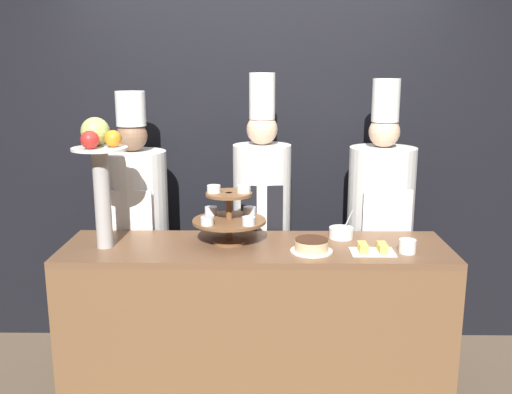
{
  "coord_description": "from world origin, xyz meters",
  "views": [
    {
      "loc": [
        0.04,
        -2.69,
        1.9
      ],
      "look_at": [
        0.0,
        0.39,
        1.2
      ],
      "focal_mm": 40.0,
      "sensor_mm": 36.0,
      "label": 1
    }
  ],
  "objects": [
    {
      "name": "wall_back",
      "position": [
        0.0,
        1.17,
        1.4
      ],
      "size": [
        10.0,
        0.06,
        2.8
      ],
      "color": "black",
      "rests_on": "ground_plane"
    },
    {
      "name": "buffet_counter",
      "position": [
        0.0,
        0.29,
        0.47
      ],
      "size": [
        2.11,
        0.58,
        0.95
      ],
      "color": "brown",
      "rests_on": "ground_plane"
    },
    {
      "name": "tiered_stand",
      "position": [
        -0.15,
        0.34,
        1.11
      ],
      "size": [
        0.41,
        0.41,
        0.33
      ],
      "color": "brown",
      "rests_on": "buffet_counter"
    },
    {
      "name": "fruit_pedestal",
      "position": [
        -0.83,
        0.27,
        1.42
      ],
      "size": [
        0.29,
        0.29,
        0.7
      ],
      "color": "#B2ADA8",
      "rests_on": "buffet_counter"
    },
    {
      "name": "cake_round",
      "position": [
        0.3,
        0.19,
        0.98
      ],
      "size": [
        0.22,
        0.22,
        0.07
      ],
      "color": "white",
      "rests_on": "buffet_counter"
    },
    {
      "name": "cup_white",
      "position": [
        0.8,
        0.18,
        0.99
      ],
      "size": [
        0.09,
        0.09,
        0.07
      ],
      "color": "white",
      "rests_on": "buffet_counter"
    },
    {
      "name": "cake_square_tray",
      "position": [
        0.62,
        0.18,
        0.97
      ],
      "size": [
        0.23,
        0.16,
        0.05
      ],
      "color": "white",
      "rests_on": "buffet_counter"
    },
    {
      "name": "serving_bowl_far",
      "position": [
        0.49,
        0.44,
        0.98
      ],
      "size": [
        0.14,
        0.14,
        0.16
      ],
      "color": "white",
      "rests_on": "buffet_counter"
    },
    {
      "name": "chef_left",
      "position": [
        -0.77,
        0.79,
        0.96
      ],
      "size": [
        0.41,
        0.41,
        1.76
      ],
      "color": "black",
      "rests_on": "ground_plane"
    },
    {
      "name": "chef_center_left",
      "position": [
        0.03,
        0.79,
        1.0
      ],
      "size": [
        0.36,
        0.36,
        1.87
      ],
      "color": "#28282D",
      "rests_on": "ground_plane"
    },
    {
      "name": "chef_center_right",
      "position": [
        0.78,
        0.79,
        0.97
      ],
      "size": [
        0.41,
        0.41,
        1.84
      ],
      "color": "#28282D",
      "rests_on": "ground_plane"
    }
  ]
}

